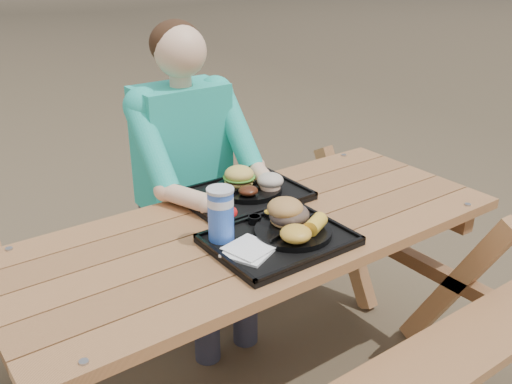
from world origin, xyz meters
TOP-DOWN VIEW (x-y plane):
  - picnic_table at (0.00, 0.00)m, footprint 1.80×1.49m
  - tray_near at (-0.01, -0.15)m, footprint 0.45×0.35m
  - tray_far at (0.10, 0.21)m, footprint 0.45×0.35m
  - plate_near at (0.04, -0.15)m, footprint 0.26×0.26m
  - plate_far at (0.13, 0.22)m, footprint 0.26×0.26m
  - napkin_stack at (-0.15, -0.17)m, footprint 0.18×0.18m
  - soda_cup at (-0.17, -0.04)m, footprint 0.08×0.08m
  - condiment_bbq at (-0.01, -0.01)m, footprint 0.05×0.05m
  - condiment_mustard at (0.05, -0.02)m, footprint 0.05×0.05m
  - sandwich at (0.06, -0.11)m, footprint 0.13×0.13m
  - mac_cheese at (-0.00, -0.22)m, footprint 0.10×0.10m
  - corn_cob at (0.09, -0.21)m, footprint 0.12×0.12m
  - cutlery_far at (-0.08, 0.21)m, footprint 0.07×0.14m
  - burger at (0.12, 0.28)m, footprint 0.12×0.12m
  - baked_beans at (0.08, 0.16)m, footprint 0.08×0.08m
  - potato_salad at (0.19, 0.17)m, footprint 0.10×0.10m
  - diner at (0.05, 0.58)m, footprint 0.48×0.84m

SIDE VIEW (x-z plane):
  - picnic_table at x=0.00m, z-range 0.00..0.75m
  - diner at x=0.05m, z-range 0.00..1.28m
  - tray_near at x=-0.01m, z-range 0.75..0.77m
  - tray_far at x=0.10m, z-range 0.75..0.77m
  - cutlery_far at x=-0.08m, z-range 0.77..0.78m
  - napkin_stack at x=-0.15m, z-range 0.77..0.79m
  - plate_near at x=0.04m, z-range 0.77..0.79m
  - plate_far at x=0.13m, z-range 0.77..0.79m
  - condiment_bbq at x=-0.01m, z-range 0.77..0.80m
  - condiment_mustard at x=0.05m, z-range 0.77..0.80m
  - baked_beans at x=0.08m, z-range 0.79..0.82m
  - mac_cheese at x=0.00m, z-range 0.79..0.84m
  - corn_cob at x=0.09m, z-range 0.79..0.84m
  - potato_salad at x=0.19m, z-range 0.79..0.85m
  - burger at x=0.12m, z-range 0.79..0.90m
  - soda_cup at x=-0.17m, z-range 0.77..0.94m
  - sandwich at x=0.06m, z-range 0.79..0.93m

